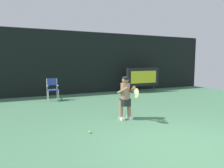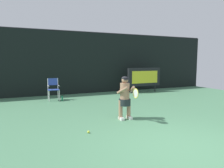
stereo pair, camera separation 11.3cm
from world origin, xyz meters
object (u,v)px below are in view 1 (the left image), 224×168
Objects in this scene: umpire_chair at (52,88)px; tennis_player at (125,96)px; tennis_ball_loose at (90,132)px; tennis_racket at (136,93)px; scoreboard at (143,77)px; water_bottle at (61,98)px.

umpire_chair is 0.76× the size of tennis_player.
umpire_chair is 5.20m from tennis_ball_loose.
scoreboard is at bearing 73.03° from tennis_racket.
scoreboard is 8.30× the size of water_bottle.
tennis_player is 1.86m from tennis_ball_loose.
tennis_racket is (1.80, -4.87, 0.32)m from umpire_chair.
scoreboard is 1.54× the size of tennis_player.
scoreboard is 2.04× the size of umpire_chair.
tennis_player reaches higher than tennis_racket.
tennis_ball_loose is at bearing -91.96° from water_bottle.
water_bottle is at bearing -171.49° from scoreboard.
umpire_chair is 4.68m from tennis_player.
tennis_racket is (-3.72, -5.37, -0.00)m from scoreboard.
umpire_chair reaches higher than water_bottle.
umpire_chair is 5.20m from tennis_racket.
scoreboard is at bearing 5.22° from umpire_chair.
tennis_racket is at bearing 10.39° from tennis_ball_loose.
scoreboard is 6.53m from tennis_racket.
tennis_player reaches higher than water_bottle.
scoreboard is at bearing 46.88° from tennis_ball_loose.
umpire_chair is 0.67m from water_bottle.
scoreboard is 3.65× the size of tennis_racket.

